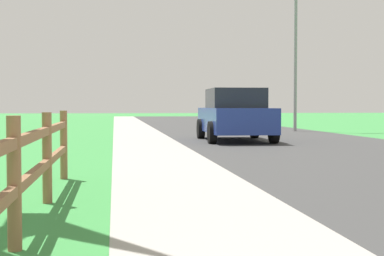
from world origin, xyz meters
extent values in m
plane|color=#3A8C41|center=(0.00, 25.00, 0.00)|extent=(120.00, 120.00, 0.00)
cube|color=#3B3B3B|center=(3.50, 27.00, 0.00)|extent=(7.00, 66.00, 0.01)
cube|color=#A6A098|center=(-3.00, 27.00, 0.00)|extent=(6.00, 66.00, 0.01)
cube|color=#3A8C41|center=(-4.50, 27.00, 0.01)|extent=(5.00, 66.00, 0.00)
cylinder|color=#8B6040|center=(-2.72, 4.94, 0.53)|extent=(0.11, 0.11, 1.06)
cylinder|color=#8B6040|center=(-2.72, 7.13, 0.53)|extent=(0.11, 0.11, 1.06)
cylinder|color=#8B6040|center=(-2.72, 9.33, 0.53)|extent=(0.11, 0.11, 1.06)
cube|color=#8B6040|center=(-2.72, 4.94, 0.48)|extent=(0.07, 8.79, 0.09)
cube|color=#8B6040|center=(-2.72, 4.94, 0.85)|extent=(0.07, 8.79, 0.09)
cube|color=navy|center=(1.88, 18.46, 0.67)|extent=(1.98, 4.38, 0.77)
cube|color=#1E232B|center=(1.88, 18.42, 1.36)|extent=(1.70, 2.18, 0.62)
cylinder|color=black|center=(0.98, 19.83, 0.33)|extent=(0.24, 0.67, 0.67)
cylinder|color=black|center=(2.85, 19.78, 0.33)|extent=(0.24, 0.67, 0.67)
cylinder|color=black|center=(0.91, 17.14, 0.33)|extent=(0.24, 0.67, 0.67)
cylinder|color=black|center=(2.78, 17.09, 0.33)|extent=(0.24, 0.67, 0.67)
cylinder|color=gray|center=(5.93, 24.84, 3.56)|extent=(0.14, 0.14, 7.13)
camera|label=1|loc=(-1.95, 0.37, 1.13)|focal=53.88mm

